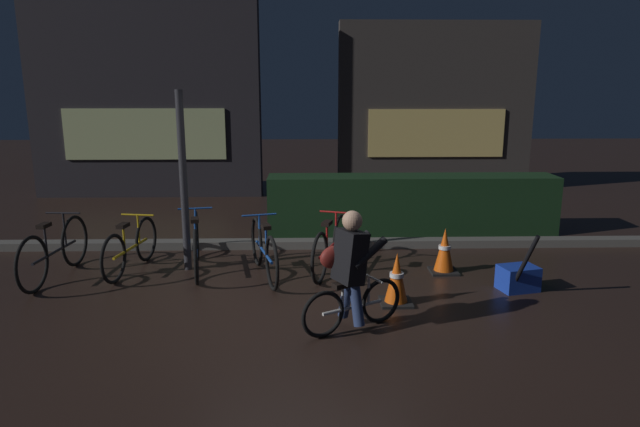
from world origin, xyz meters
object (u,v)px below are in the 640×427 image
at_px(parked_bike_center_right, 264,251).
at_px(traffic_cone_far, 444,251).
at_px(parked_bike_left_mid, 131,247).
at_px(cyclist, 350,271).
at_px(traffic_cone_near, 397,279).
at_px(parked_bike_center_left, 196,245).
at_px(closed_umbrella, 523,265).
at_px(street_post, 184,182).
at_px(parked_bike_leftmost, 55,251).
at_px(blue_crate, 518,278).
at_px(parked_bike_right_mid, 330,246).

relative_size(parked_bike_center_right, traffic_cone_far, 2.69).
xyz_separation_m(parked_bike_left_mid, parked_bike_center_right, (1.79, -0.27, 0.02)).
bearing_deg(cyclist, traffic_cone_near, 19.88).
xyz_separation_m(parked_bike_center_left, traffic_cone_near, (2.48, -1.22, -0.07)).
xyz_separation_m(parked_bike_left_mid, closed_umbrella, (4.86, -1.09, 0.07)).
distance_m(street_post, parked_bike_leftmost, 1.84).
bearing_deg(parked_bike_left_mid, street_post, -75.84).
distance_m(traffic_cone_far, closed_umbrella, 1.16).
distance_m(blue_crate, closed_umbrella, 0.36).
bearing_deg(traffic_cone_near, cyclist, -130.86).
xyz_separation_m(street_post, traffic_cone_far, (3.43, -0.22, -0.90)).
bearing_deg(closed_umbrella, blue_crate, 143.58).
height_order(street_post, traffic_cone_near, street_post).
bearing_deg(cyclist, parked_bike_leftmost, 126.33).
distance_m(parked_bike_leftmost, traffic_cone_far, 5.05).
xyz_separation_m(parked_bike_center_right, cyclist, (0.98, -1.65, 0.28)).
xyz_separation_m(blue_crate, cyclist, (-2.14, -1.08, 0.48)).
bearing_deg(blue_crate, parked_bike_left_mid, 170.33).
bearing_deg(parked_bike_leftmost, traffic_cone_far, -84.14).
height_order(parked_bike_left_mid, closed_umbrella, closed_umbrella).
xyz_separation_m(parked_bike_leftmost, traffic_cone_near, (4.24, -0.97, -0.08)).
relative_size(traffic_cone_near, traffic_cone_far, 0.99).
relative_size(parked_bike_left_mid, traffic_cone_near, 2.60).
bearing_deg(cyclist, parked_bike_center_left, 105.56).
bearing_deg(parked_bike_center_right, parked_bike_left_mid, 66.36).
distance_m(parked_bike_left_mid, blue_crate, 4.98).
bearing_deg(parked_bike_center_right, parked_bike_right_mid, -92.87).
bearing_deg(parked_bike_left_mid, blue_crate, -90.50).
xyz_separation_m(traffic_cone_near, blue_crate, (1.55, 0.40, -0.14)).
bearing_deg(parked_bike_center_right, street_post, 57.47).
distance_m(parked_bike_left_mid, parked_bike_center_right, 1.81).
relative_size(parked_bike_left_mid, parked_bike_right_mid, 0.98).
xyz_separation_m(parked_bike_center_right, traffic_cone_near, (1.57, -0.97, -0.06)).
distance_m(parked_bike_leftmost, traffic_cone_near, 4.35).
bearing_deg(parked_bike_center_right, parked_bike_center_left, 59.28).
bearing_deg(parked_bike_center_right, traffic_cone_near, -136.88).
height_order(street_post, cyclist, street_post).
height_order(traffic_cone_far, blue_crate, traffic_cone_far).
distance_m(parked_bike_leftmost, parked_bike_center_right, 2.67).
height_order(street_post, parked_bike_center_right, street_post).
height_order(blue_crate, closed_umbrella, closed_umbrella).
distance_m(parked_bike_center_right, traffic_cone_far, 2.38).
distance_m(parked_bike_center_right, traffic_cone_near, 1.85).
bearing_deg(parked_bike_center_left, parked_bike_left_mid, 79.05).
xyz_separation_m(traffic_cone_near, closed_umbrella, (1.50, 0.15, 0.11)).
bearing_deg(parked_bike_leftmost, parked_bike_left_mid, -68.87).
xyz_separation_m(parked_bike_leftmost, cyclist, (3.65, -1.66, 0.26)).
distance_m(parked_bike_right_mid, traffic_cone_near, 1.35).
distance_m(parked_bike_center_right, cyclist, 1.94).
xyz_separation_m(blue_crate, closed_umbrella, (-0.05, -0.25, 0.25)).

